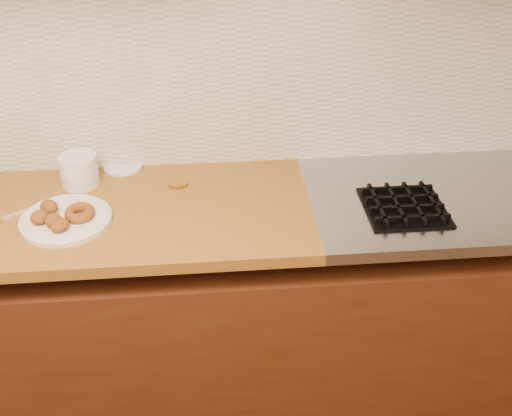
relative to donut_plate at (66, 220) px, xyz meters
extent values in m
cube|color=#BCAB90|center=(0.29, 0.37, 0.44)|extent=(4.00, 0.02, 2.70)
cube|color=#482210|center=(0.29, 0.06, -0.52)|extent=(3.60, 0.60, 0.77)
cube|color=#9EA0A5|center=(1.44, 0.06, -0.03)|extent=(1.30, 0.62, 0.04)
cube|color=beige|center=(0.29, 0.36, 0.29)|extent=(3.60, 0.02, 0.60)
cube|color=black|center=(1.09, -0.02, -0.01)|extent=(0.26, 0.26, 0.01)
cube|color=black|center=(1.00, -0.02, 0.01)|extent=(0.01, 0.24, 0.02)
cube|color=black|center=(1.09, -0.11, 0.01)|extent=(0.24, 0.01, 0.02)
cube|color=black|center=(1.06, -0.02, 0.01)|extent=(0.01, 0.24, 0.02)
cube|color=black|center=(1.09, -0.05, 0.01)|extent=(0.24, 0.01, 0.02)
cube|color=black|center=(1.12, -0.02, 0.01)|extent=(0.01, 0.24, 0.02)
cube|color=black|center=(1.09, 0.01, 0.01)|extent=(0.24, 0.01, 0.02)
cube|color=black|center=(1.18, -0.02, 0.01)|extent=(0.01, 0.24, 0.02)
cube|color=black|center=(1.09, 0.07, 0.01)|extent=(0.24, 0.01, 0.02)
cylinder|color=silver|center=(0.00, 0.00, 0.00)|extent=(0.29, 0.29, 0.02)
torus|color=brown|center=(0.05, 0.00, 0.02)|extent=(0.09, 0.10, 0.04)
ellipsoid|color=brown|center=(-0.05, 0.03, 0.03)|extent=(0.08, 0.08, 0.05)
ellipsoid|color=brown|center=(-0.07, -0.02, 0.03)|extent=(0.08, 0.08, 0.04)
ellipsoid|color=brown|center=(-0.03, -0.05, 0.03)|extent=(0.07, 0.07, 0.04)
ellipsoid|color=brown|center=(0.00, -0.07, 0.03)|extent=(0.08, 0.08, 0.04)
cylinder|color=silver|center=(0.01, 0.24, 0.05)|extent=(0.15, 0.15, 0.11)
cylinder|color=silver|center=(0.15, 0.34, 0.00)|extent=(0.14, 0.14, 0.01)
cylinder|color=#B17D28|center=(0.35, 0.20, 0.00)|extent=(0.08, 0.08, 0.01)
cube|color=#A17D54|center=(-0.12, 0.06, 0.00)|extent=(0.16, 0.12, 0.01)
camera|label=1|loc=(0.45, -1.73, 1.12)|focal=45.00mm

